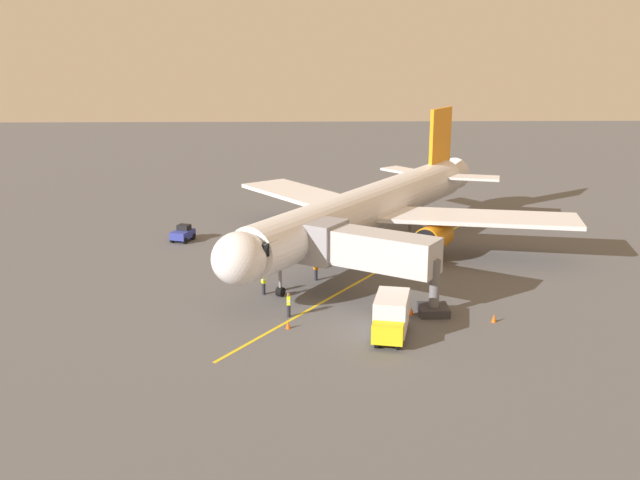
{
  "coord_description": "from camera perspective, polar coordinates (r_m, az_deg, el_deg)",
  "views": [
    {
      "loc": [
        6.2,
        61.28,
        18.05
      ],
      "look_at": [
        4.76,
        5.96,
        3.0
      ],
      "focal_mm": 41.1,
      "sensor_mm": 36.0,
      "label": 1
    }
  ],
  "objects": [
    {
      "name": "safety_cone_nose_left",
      "position": [
        50.54,
        7.14,
        -5.5
      ],
      "size": [
        0.32,
        0.32,
        0.55
      ],
      "primitive_type": "cone",
      "color": "#F2590F",
      "rests_on": "ground"
    },
    {
      "name": "safety_cone_nose_right",
      "position": [
        50.24,
        13.39,
        -5.94
      ],
      "size": [
        0.32,
        0.32,
        0.55
      ],
      "primitive_type": "cone",
      "color": "#F2590F",
      "rests_on": "ground"
    },
    {
      "name": "safety_cone_wing_port",
      "position": [
        47.89,
        -2.5,
        -6.59
      ],
      "size": [
        0.32,
        0.32,
        0.55
      ],
      "primitive_type": "cone",
      "color": "#F2590F",
      "rests_on": "ground"
    },
    {
      "name": "ground_plane",
      "position": [
        64.18,
        4.12,
        -1.16
      ],
      "size": [
        220.0,
        220.0,
        0.0
      ],
      "primitive_type": "plane",
      "color": "#565659"
    },
    {
      "name": "tug_near_nose",
      "position": [
        69.49,
        -10.63,
        0.49
      ],
      "size": [
        2.23,
        2.68,
        1.5
      ],
      "color": "#2D3899",
      "rests_on": "ground"
    },
    {
      "name": "box_truck_portside",
      "position": [
        46.31,
        5.54,
        -5.95
      ],
      "size": [
        2.9,
        4.91,
        2.62
      ],
      "color": "yellow",
      "rests_on": "ground"
    },
    {
      "name": "apron_lead_in_line",
      "position": [
        59.12,
        4.25,
        -2.6
      ],
      "size": [
        22.18,
        33.55,
        0.01
      ],
      "primitive_type": "cube",
      "rotation": [
        0.0,
        0.0,
        -0.58
      ],
      "color": "yellow",
      "rests_on": "ground"
    },
    {
      "name": "jet_bridge",
      "position": [
        52.04,
        3.28,
        -0.75
      ],
      "size": [
        10.57,
        8.14,
        5.4
      ],
      "color": "#B7B7BC",
      "rests_on": "ground"
    },
    {
      "name": "ground_crew_marshaller",
      "position": [
        54.04,
        -4.42,
        -3.35
      ],
      "size": [
        0.41,
        0.47,
        1.71
      ],
      "color": "#23232D",
      "rests_on": "ground"
    },
    {
      "name": "ground_crew_loader",
      "position": [
        57.01,
        -0.32,
        -2.3
      ],
      "size": [
        0.42,
        0.47,
        1.71
      ],
      "color": "#23232D",
      "rests_on": "ground"
    },
    {
      "name": "airplane",
      "position": [
        64.08,
        3.91,
        2.52
      ],
      "size": [
        30.65,
        35.58,
        11.5
      ],
      "color": "white",
      "rests_on": "ground"
    },
    {
      "name": "ground_crew_wing_walker",
      "position": [
        49.61,
        -2.46,
        -5.04
      ],
      "size": [
        0.26,
        0.41,
        1.71
      ],
      "color": "#23232D",
      "rests_on": "ground"
    }
  ]
}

